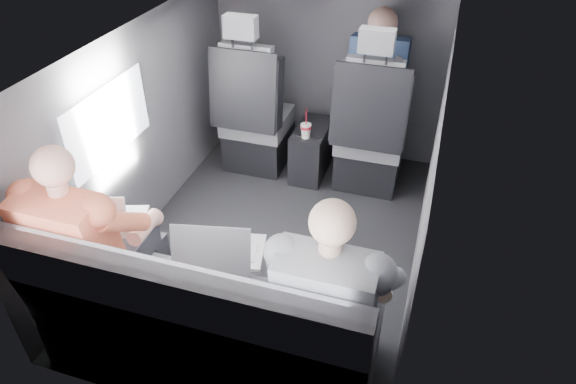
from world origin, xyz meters
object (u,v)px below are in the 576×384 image
(front_seat_left, at_px, (255,122))
(soda_cup, at_px, (306,130))
(front_seat_right, at_px, (370,139))
(center_console, at_px, (311,150))
(passenger_rear_left, at_px, (95,243))
(laptop_white, at_px, (109,219))
(laptop_silver, at_px, (221,251))
(laptop_black, at_px, (346,271))
(passenger_front_right, at_px, (377,79))
(passenger_rear_right, at_px, (332,299))
(rear_bench, at_px, (204,331))

(front_seat_left, distance_m, soda_cup, 0.46)
(front_seat_right, bearing_deg, center_console, 174.93)
(passenger_rear_left, bearing_deg, center_console, 72.31)
(front_seat_right, relative_size, laptop_white, 3.40)
(laptop_silver, bearing_deg, front_seat_left, 105.55)
(laptop_black, distance_m, passenger_front_right, 1.90)
(laptop_black, distance_m, passenger_rear_right, 0.18)
(center_console, distance_m, laptop_white, 1.83)
(center_console, distance_m, laptop_black, 1.83)
(rear_bench, height_order, soda_cup, rear_bench)
(laptop_white, height_order, laptop_silver, laptop_silver)
(passenger_front_right, bearing_deg, passenger_rear_left, -116.03)
(rear_bench, relative_size, laptop_black, 3.76)
(laptop_black, xyz_separation_m, passenger_front_right, (-0.19, 1.89, 0.12))
(center_console, bearing_deg, front_seat_right, -5.07)
(front_seat_right, height_order, rear_bench, front_seat_right)
(rear_bench, xyz_separation_m, soda_cup, (-0.01, 1.78, 0.15))
(passenger_front_right, bearing_deg, laptop_silver, -101.71)
(laptop_white, distance_m, passenger_rear_right, 1.23)
(passenger_rear_left, relative_size, passenger_front_right, 1.44)
(rear_bench, distance_m, laptop_white, 0.76)
(laptop_white, bearing_deg, passenger_rear_right, -8.51)
(passenger_rear_right, bearing_deg, center_console, 107.58)
(soda_cup, distance_m, laptop_black, 1.64)
(front_seat_left, relative_size, passenger_rear_right, 1.05)
(front_seat_right, relative_size, passenger_rear_left, 1.04)
(laptop_silver, bearing_deg, rear_bench, -94.49)
(soda_cup, distance_m, passenger_front_right, 0.64)
(front_seat_left, height_order, front_seat_right, same)
(front_seat_left, xyz_separation_m, laptop_silver, (0.47, -1.68, 0.24))
(laptop_white, relative_size, laptop_black, 0.87)
(rear_bench, relative_size, passenger_rear_left, 1.31)
(center_console, relative_size, laptop_silver, 1.18)
(soda_cup, xyz_separation_m, passenger_front_right, (0.43, 0.38, 0.29))
(laptop_white, bearing_deg, laptop_silver, -4.88)
(rear_bench, xyz_separation_m, laptop_silver, (0.02, 0.22, 0.33))
(laptop_silver, height_order, passenger_rear_right, passenger_rear_right)
(soda_cup, distance_m, passenger_rear_left, 1.79)
(front_seat_right, distance_m, center_console, 0.49)
(laptop_silver, xyz_separation_m, passenger_front_right, (0.40, 1.94, 0.12))
(laptop_black, bearing_deg, passenger_rear_left, -171.64)
(laptop_white, xyz_separation_m, passenger_rear_right, (1.21, -0.18, -0.01))
(passenger_rear_left, xyz_separation_m, passenger_front_right, (1.01, 2.06, 0.13))
(laptop_white, relative_size, laptop_silver, 0.91)
(laptop_silver, bearing_deg, passenger_front_right, 78.29)
(soda_cup, bearing_deg, passenger_rear_right, -70.70)
(laptop_black, bearing_deg, center_console, 109.95)
(passenger_rear_right, bearing_deg, laptop_white, 171.49)
(center_console, bearing_deg, passenger_rear_right, -72.42)
(rear_bench, relative_size, passenger_front_right, 1.89)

